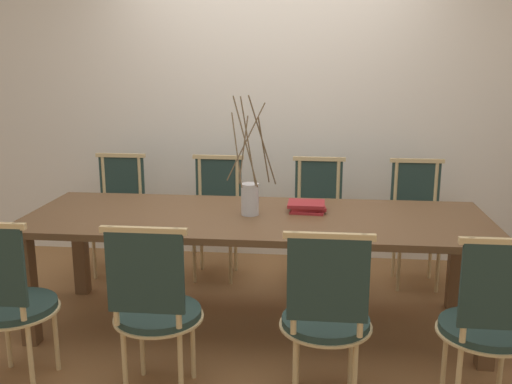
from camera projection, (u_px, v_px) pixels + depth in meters
ground_plane at (256, 324)px, 3.69m from camera, size 16.00×16.00×0.00m
wall_rear at (274, 68)px, 4.67m from camera, size 12.00×0.06×3.20m
dining_table at (256, 228)px, 3.54m from camera, size 2.85×0.98×0.73m
chair_near_leftend at (8, 299)px, 2.87m from camera, size 0.45×0.45×0.94m
chair_near_left at (155, 306)px, 2.80m from camera, size 0.45×0.45×0.94m
chair_near_center at (326, 314)px, 2.71m from camera, size 0.45×0.45×0.94m
chair_near_right at (489, 321)px, 2.63m from camera, size 0.45×0.45×0.94m
chair_far_leftend at (118, 211)px, 4.52m from camera, size 0.45×0.45×0.94m
chair_far_left at (216, 214)px, 4.44m from camera, size 0.45×0.45×0.94m
chair_far_center at (318, 217)px, 4.36m from camera, size 0.45×0.45×0.94m
chair_far_right at (416, 220)px, 4.29m from camera, size 0.45×0.45×0.94m
vase_centerpiece at (250, 195)px, 3.52m from camera, size 0.32×0.32×0.75m
book_stack at (307, 207)px, 3.62m from camera, size 0.25×0.22×0.06m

